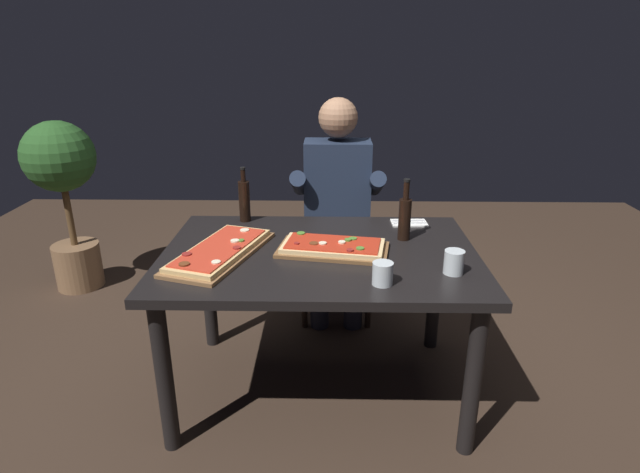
% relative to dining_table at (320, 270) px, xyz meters
% --- Properties ---
extents(ground_plane, '(6.40, 6.40, 0.00)m').
position_rel_dining_table_xyz_m(ground_plane, '(0.00, 0.00, -0.64)').
color(ground_plane, '#38281E').
extents(dining_table, '(1.40, 0.96, 0.74)m').
position_rel_dining_table_xyz_m(dining_table, '(0.00, 0.00, 0.00)').
color(dining_table, black).
rests_on(dining_table, ground_plane).
extents(pizza_rectangular_front, '(0.52, 0.33, 0.05)m').
position_rel_dining_table_xyz_m(pizza_rectangular_front, '(0.06, -0.01, 0.12)').
color(pizza_rectangular_front, brown).
rests_on(pizza_rectangular_front, dining_table).
extents(pizza_rectangular_left, '(0.43, 0.64, 0.05)m').
position_rel_dining_table_xyz_m(pizza_rectangular_left, '(-0.44, -0.06, 0.12)').
color(pizza_rectangular_left, brown).
rests_on(pizza_rectangular_left, dining_table).
extents(wine_bottle_dark, '(0.06, 0.06, 0.28)m').
position_rel_dining_table_xyz_m(wine_bottle_dark, '(-0.40, 0.40, 0.21)').
color(wine_bottle_dark, black).
rests_on(wine_bottle_dark, dining_table).
extents(oil_bottle_amber, '(0.06, 0.06, 0.29)m').
position_rel_dining_table_xyz_m(oil_bottle_amber, '(0.39, 0.15, 0.21)').
color(oil_bottle_amber, black).
rests_on(oil_bottle_amber, dining_table).
extents(tumbler_near_camera, '(0.08, 0.08, 0.10)m').
position_rel_dining_table_xyz_m(tumbler_near_camera, '(0.54, -0.22, 0.14)').
color(tumbler_near_camera, silver).
rests_on(tumbler_near_camera, dining_table).
extents(tumbler_far_side, '(0.08, 0.08, 0.09)m').
position_rel_dining_table_xyz_m(tumbler_far_side, '(0.25, -0.33, 0.13)').
color(tumbler_far_side, silver).
rests_on(tumbler_far_side, dining_table).
extents(napkin_cutlery_set, '(0.18, 0.12, 0.01)m').
position_rel_dining_table_xyz_m(napkin_cutlery_set, '(0.45, 0.37, 0.10)').
color(napkin_cutlery_set, white).
rests_on(napkin_cutlery_set, dining_table).
extents(diner_chair, '(0.44, 0.44, 0.87)m').
position_rel_dining_table_xyz_m(diner_chair, '(0.09, 0.86, -0.16)').
color(diner_chair, black).
rests_on(diner_chair, ground_plane).
extents(seated_diner, '(0.53, 0.41, 1.33)m').
position_rel_dining_table_xyz_m(seated_diner, '(0.09, 0.74, 0.10)').
color(seated_diner, '#23232D').
rests_on(seated_diner, ground_plane).
extents(potted_plant_corner, '(0.46, 0.46, 1.15)m').
position_rel_dining_table_xyz_m(potted_plant_corner, '(-1.71, 1.12, 0.09)').
color(potted_plant_corner, '#846042').
rests_on(potted_plant_corner, ground_plane).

